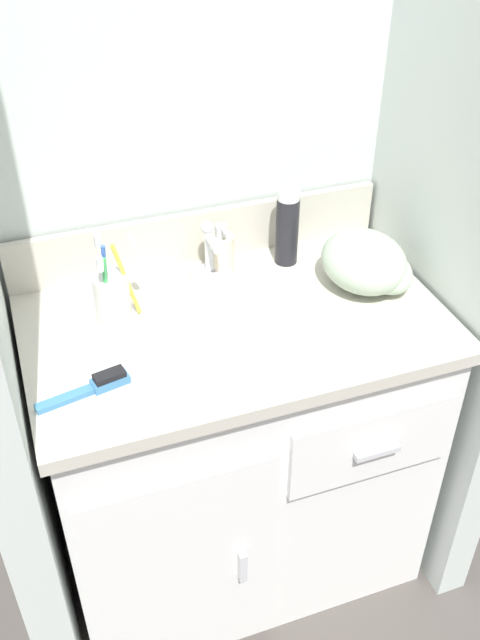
% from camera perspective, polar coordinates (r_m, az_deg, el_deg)
% --- Properties ---
extents(ground_plane, '(6.00, 6.00, 0.00)m').
position_cam_1_polar(ground_plane, '(2.07, -0.26, -17.92)').
color(ground_plane, '#4C4742').
extents(wall_back, '(1.06, 0.08, 2.20)m').
position_cam_1_polar(wall_back, '(1.60, -4.25, 15.18)').
color(wall_back, silver).
rests_on(wall_back, ground_plane).
extents(wall_right, '(0.08, 0.61, 2.20)m').
position_cam_1_polar(wall_right, '(1.54, 17.46, 12.71)').
color(wall_right, silver).
rests_on(wall_right, ground_plane).
extents(vanity, '(0.88, 0.55, 0.80)m').
position_cam_1_polar(vanity, '(1.74, -0.31, -10.16)').
color(vanity, white).
rests_on(vanity, ground_plane).
extents(backsplash, '(0.88, 0.02, 0.12)m').
position_cam_1_polar(backsplash, '(1.66, -3.30, 6.73)').
color(backsplash, beige).
rests_on(backsplash, vanity).
extents(sink_faucet, '(0.09, 0.09, 0.14)m').
position_cam_1_polar(sink_faucet, '(1.59, -2.41, 4.89)').
color(sink_faucet, silver).
rests_on(sink_faucet, vanity).
extents(toothbrush_cup, '(0.10, 0.09, 0.19)m').
position_cam_1_polar(toothbrush_cup, '(1.48, -10.19, 1.88)').
color(toothbrush_cup, silver).
rests_on(toothbrush_cup, vanity).
extents(soap_dispenser, '(0.06, 0.06, 0.13)m').
position_cam_1_polar(soap_dispenser, '(1.61, -1.50, 5.38)').
color(soap_dispenser, beige).
rests_on(soap_dispenser, vanity).
extents(shaving_cream_can, '(0.05, 0.05, 0.18)m').
position_cam_1_polar(shaving_cream_can, '(1.63, 3.80, 7.43)').
color(shaving_cream_can, black).
rests_on(shaving_cream_can, vanity).
extents(hairbrush, '(0.18, 0.06, 0.03)m').
position_cam_1_polar(hairbrush, '(1.34, -11.45, -5.14)').
color(hairbrush, teal).
rests_on(hairbrush, vanity).
extents(hand_towel, '(0.19, 0.21, 0.12)m').
position_cam_1_polar(hand_towel, '(1.59, 10.25, 4.49)').
color(hand_towel, '#A8BCA3').
rests_on(hand_towel, vanity).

